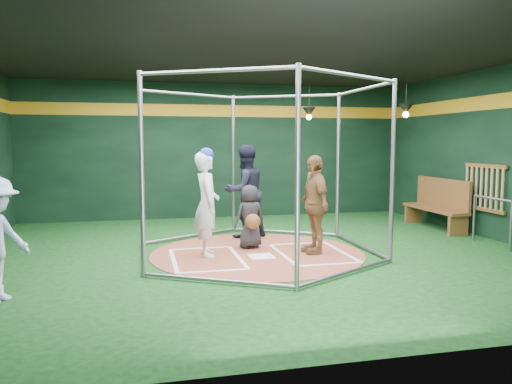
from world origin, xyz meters
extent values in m
cube|color=black|center=(0.00, 0.00, -0.01)|extent=(10.00, 9.00, 0.02)
cube|color=black|center=(0.00, 0.00, 3.50)|extent=(10.00, 9.00, 0.02)
cube|color=black|center=(0.00, 4.50, 1.75)|extent=(10.00, 0.10, 3.50)
cube|color=black|center=(0.00, -4.50, 1.75)|extent=(10.00, 0.10, 3.50)
cube|color=black|center=(5.00, 0.00, 1.75)|extent=(0.10, 9.00, 3.50)
cube|color=#C79117|center=(0.00, 4.47, 2.80)|extent=(10.00, 0.01, 0.30)
cube|color=#C79117|center=(4.97, 0.00, 2.80)|extent=(0.01, 9.00, 0.30)
cylinder|color=#984B37|center=(0.00, 0.00, 0.01)|extent=(3.80, 3.80, 0.01)
cube|color=white|center=(0.00, -0.30, 0.02)|extent=(0.43, 0.43, 0.01)
cube|color=white|center=(-0.95, 0.60, 0.02)|extent=(1.10, 0.07, 0.01)
cube|color=white|center=(-0.95, -1.10, 0.02)|extent=(1.10, 0.07, 0.01)
cube|color=white|center=(-1.50, -0.25, 0.02)|extent=(0.07, 1.70, 0.01)
cube|color=white|center=(-0.40, -0.25, 0.02)|extent=(0.07, 1.70, 0.01)
cube|color=white|center=(0.95, 0.60, 0.02)|extent=(1.10, 0.07, 0.01)
cube|color=white|center=(0.95, -1.10, 0.02)|extent=(1.10, 0.07, 0.01)
cube|color=white|center=(0.40, -0.25, 0.02)|extent=(0.07, 1.70, 0.01)
cube|color=white|center=(1.50, -0.25, 0.02)|extent=(0.07, 1.70, 0.01)
cylinder|color=gray|center=(1.99, 1.15, 1.50)|extent=(0.07, 0.07, 3.00)
cylinder|color=gray|center=(0.00, 2.30, 1.50)|extent=(0.07, 0.07, 3.00)
cylinder|color=gray|center=(-1.99, 1.15, 1.50)|extent=(0.07, 0.07, 3.00)
cylinder|color=gray|center=(-1.99, -1.15, 1.50)|extent=(0.07, 0.07, 3.00)
cylinder|color=gray|center=(0.00, -2.30, 1.50)|extent=(0.07, 0.07, 3.00)
cylinder|color=gray|center=(1.99, -1.15, 1.50)|extent=(0.07, 0.07, 3.00)
cylinder|color=gray|center=(1.00, 1.72, 2.95)|extent=(2.02, 1.20, 0.06)
cylinder|color=gray|center=(1.00, 1.72, 0.05)|extent=(2.02, 1.20, 0.06)
cylinder|color=gray|center=(-1.00, 1.72, 2.95)|extent=(2.02, 1.20, 0.06)
cylinder|color=gray|center=(-1.00, 1.72, 0.05)|extent=(2.02, 1.20, 0.06)
cylinder|color=gray|center=(-1.99, 0.00, 2.95)|extent=(0.06, 2.30, 0.06)
cylinder|color=gray|center=(-1.99, 0.00, 0.05)|extent=(0.06, 2.30, 0.06)
cylinder|color=gray|center=(-1.00, -1.73, 2.95)|extent=(2.02, 1.20, 0.06)
cylinder|color=gray|center=(-1.00, -1.73, 0.05)|extent=(2.02, 1.20, 0.06)
cylinder|color=gray|center=(1.00, -1.73, 2.95)|extent=(2.02, 1.20, 0.06)
cylinder|color=gray|center=(1.00, -1.73, 0.05)|extent=(2.02, 1.20, 0.06)
cylinder|color=gray|center=(1.99, 0.00, 2.95)|extent=(0.06, 2.30, 0.06)
cylinder|color=gray|center=(1.99, 0.00, 0.05)|extent=(0.06, 2.30, 0.06)
cube|color=brown|center=(4.94, 0.40, 1.50)|extent=(0.05, 1.25, 0.08)
cube|color=brown|center=(4.94, 0.40, 0.60)|extent=(0.05, 1.25, 0.08)
cylinder|color=tan|center=(4.92, -0.15, 1.05)|extent=(0.06, 0.06, 0.85)
cylinder|color=tan|center=(4.92, 0.01, 1.05)|extent=(0.06, 0.06, 0.85)
cylinder|color=tan|center=(4.92, 0.16, 1.05)|extent=(0.06, 0.06, 0.85)
cylinder|color=tan|center=(4.92, 0.32, 1.05)|extent=(0.06, 0.06, 0.85)
cylinder|color=tan|center=(4.92, 0.48, 1.05)|extent=(0.06, 0.06, 0.85)
cylinder|color=tan|center=(4.92, 0.64, 1.05)|extent=(0.06, 0.06, 0.85)
cylinder|color=tan|center=(4.92, 0.79, 1.05)|extent=(0.06, 0.06, 0.85)
cylinder|color=tan|center=(4.92, 0.95, 1.05)|extent=(0.06, 0.06, 0.85)
cone|color=black|center=(2.20, 3.60, 2.75)|extent=(0.34, 0.34, 0.22)
sphere|color=#FFD899|center=(2.20, 3.60, 2.62)|extent=(0.14, 0.14, 0.14)
cylinder|color=black|center=(2.20, 3.60, 3.10)|extent=(0.02, 0.02, 0.70)
cone|color=black|center=(4.00, 2.00, 2.75)|extent=(0.34, 0.34, 0.22)
sphere|color=#FFD899|center=(4.00, 2.00, 2.62)|extent=(0.14, 0.14, 0.14)
cylinder|color=black|center=(4.00, 2.00, 3.10)|extent=(0.02, 0.02, 0.70)
imported|color=white|center=(-0.90, 0.01, 0.92)|extent=(0.44, 0.66, 1.81)
sphere|color=navy|center=(-0.90, 0.01, 1.76)|extent=(0.26, 0.26, 0.26)
imported|color=#A77B47|center=(1.00, -0.19, 0.89)|extent=(0.46, 1.04, 1.75)
imported|color=black|center=(-0.03, 0.47, 0.60)|extent=(0.66, 0.51, 1.19)
sphere|color=brown|center=(-0.03, 0.22, 0.55)|extent=(0.28, 0.28, 0.28)
imported|color=black|center=(0.10, 1.54, 0.97)|extent=(1.13, 1.00, 1.92)
cube|color=brown|center=(4.55, 1.56, 0.46)|extent=(0.46, 1.99, 0.07)
cube|color=brown|center=(4.74, 1.56, 0.83)|extent=(0.07, 1.99, 0.66)
cube|color=brown|center=(4.55, 0.68, 0.22)|extent=(0.44, 0.09, 0.44)
cube|color=brown|center=(4.55, 2.45, 0.22)|extent=(0.44, 0.09, 0.44)
cylinder|color=gray|center=(4.55, -0.86, 0.47)|extent=(0.05, 0.05, 0.93)
cylinder|color=gray|center=(4.55, 0.17, 0.47)|extent=(0.05, 0.05, 0.93)
cylinder|color=gray|center=(4.55, -0.35, 0.91)|extent=(0.05, 1.04, 0.05)
camera|label=1|loc=(-2.02, -8.53, 1.99)|focal=35.00mm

